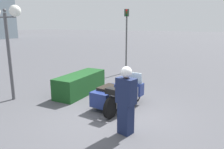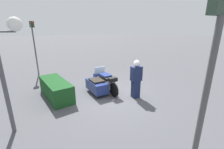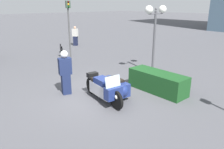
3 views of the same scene
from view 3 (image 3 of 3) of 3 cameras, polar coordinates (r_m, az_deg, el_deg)
ground_plane at (r=9.03m, az=-4.78°, el=-5.14°), size 160.00×160.00×0.00m
police_motorcycle at (r=8.37m, az=-0.60°, el=-3.47°), size 2.42×1.37×1.17m
officer_rider at (r=8.93m, az=-12.11°, el=0.78°), size 0.42×0.55×1.81m
hedge_bush_curbside at (r=9.37m, az=11.78°, el=-1.87°), size 2.53×0.90×0.83m
twin_lamp_post at (r=11.43m, az=11.29°, el=14.12°), size 0.40×1.46×3.47m
traffic_light_far at (r=13.14m, az=-11.17°, el=12.74°), size 0.22×0.28×3.71m
pedestrian_bystander at (r=19.76m, az=-9.57°, el=9.90°), size 0.56×0.51×1.69m
bicycle_parked at (r=16.43m, az=-13.10°, el=6.31°), size 1.65×0.72×0.77m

